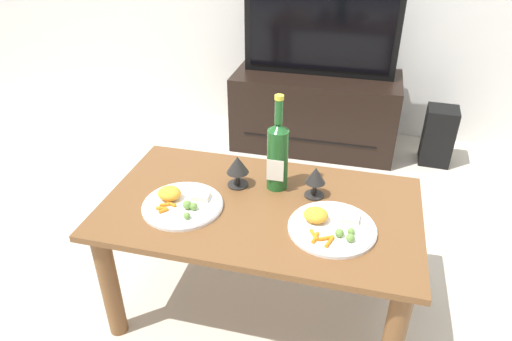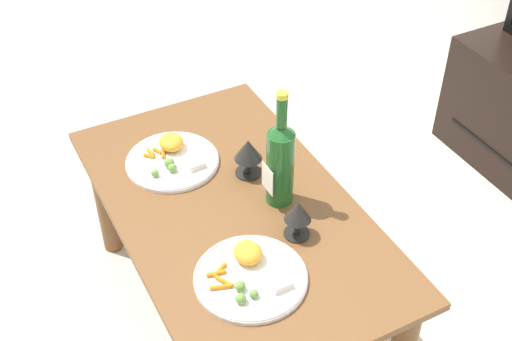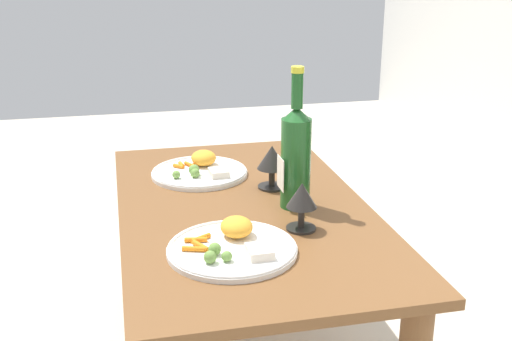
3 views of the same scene
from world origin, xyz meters
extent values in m
cube|color=brown|center=(0.00, 0.00, 0.50)|extent=(1.15, 0.66, 0.03)
cylinder|color=brown|center=(-0.51, -0.27, 0.24)|extent=(0.07, 0.07, 0.49)
cylinder|color=brown|center=(-0.51, 0.27, 0.24)|extent=(0.07, 0.07, 0.49)
cylinder|color=#1E5923|center=(0.03, 0.13, 0.63)|extent=(0.08, 0.08, 0.24)
cone|color=#1E5923|center=(0.03, 0.13, 0.77)|extent=(0.08, 0.08, 0.04)
cylinder|color=#1E5923|center=(0.03, 0.13, 0.83)|extent=(0.03, 0.03, 0.09)
cylinder|color=yellow|center=(0.03, 0.13, 0.88)|extent=(0.03, 0.03, 0.02)
cube|color=silver|center=(0.03, 0.09, 0.61)|extent=(0.06, 0.00, 0.09)
cylinder|color=black|center=(-0.12, 0.11, 0.52)|extent=(0.08, 0.08, 0.01)
cylinder|color=black|center=(-0.12, 0.11, 0.55)|extent=(0.02, 0.02, 0.05)
cone|color=black|center=(-0.12, 0.11, 0.61)|extent=(0.09, 0.09, 0.07)
cylinder|color=black|center=(0.18, 0.11, 0.52)|extent=(0.07, 0.07, 0.01)
cylinder|color=black|center=(0.18, 0.11, 0.55)|extent=(0.02, 0.02, 0.05)
cone|color=black|center=(0.18, 0.11, 0.60)|extent=(0.08, 0.08, 0.06)
cylinder|color=white|center=(-0.27, -0.08, 0.52)|extent=(0.29, 0.29, 0.01)
torus|color=white|center=(-0.27, -0.08, 0.53)|extent=(0.29, 0.29, 0.01)
ellipsoid|color=orange|center=(-0.33, -0.06, 0.55)|extent=(0.09, 0.08, 0.05)
cube|color=beige|center=(-0.22, -0.03, 0.53)|extent=(0.07, 0.06, 0.02)
cylinder|color=orange|center=(-0.30, -0.10, 0.53)|extent=(0.04, 0.02, 0.01)
cylinder|color=orange|center=(-0.33, -0.11, 0.53)|extent=(0.04, 0.03, 0.01)
cylinder|color=orange|center=(-0.33, -0.13, 0.53)|extent=(0.04, 0.02, 0.01)
cylinder|color=orange|center=(-0.32, -0.14, 0.53)|extent=(0.03, 0.03, 0.01)
sphere|color=olive|center=(-0.22, -0.10, 0.54)|extent=(0.03, 0.03, 0.03)
sphere|color=olive|center=(-0.25, -0.10, 0.54)|extent=(0.03, 0.03, 0.03)
sphere|color=olive|center=(-0.24, -0.10, 0.54)|extent=(0.03, 0.03, 0.03)
sphere|color=olive|center=(-0.22, -0.16, 0.54)|extent=(0.02, 0.02, 0.02)
cylinder|color=white|center=(0.27, -0.08, 0.52)|extent=(0.30, 0.30, 0.01)
torus|color=white|center=(0.27, -0.08, 0.53)|extent=(0.30, 0.30, 0.01)
ellipsoid|color=orange|center=(0.21, -0.06, 0.55)|extent=(0.09, 0.08, 0.05)
cube|color=beige|center=(0.32, -0.03, 0.53)|extent=(0.07, 0.06, 0.02)
cylinder|color=orange|center=(0.22, -0.15, 0.53)|extent=(0.04, 0.05, 0.01)
cylinder|color=orange|center=(0.22, -0.16, 0.53)|extent=(0.02, 0.05, 0.01)
cylinder|color=orange|center=(0.26, -0.15, 0.53)|extent=(0.05, 0.04, 0.01)
cylinder|color=orange|center=(0.27, -0.17, 0.53)|extent=(0.03, 0.05, 0.01)
sphere|color=olive|center=(0.33, -0.11, 0.54)|extent=(0.02, 0.02, 0.02)
sphere|color=olive|center=(0.33, -0.14, 0.54)|extent=(0.03, 0.03, 0.03)
sphere|color=olive|center=(0.30, -0.13, 0.54)|extent=(0.03, 0.03, 0.03)
camera|label=1|loc=(0.32, -1.34, 1.49)|focal=32.36mm
camera|label=2|loc=(1.32, -0.61, 1.88)|focal=47.73mm
camera|label=3|loc=(1.56, -0.32, 1.17)|focal=44.66mm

